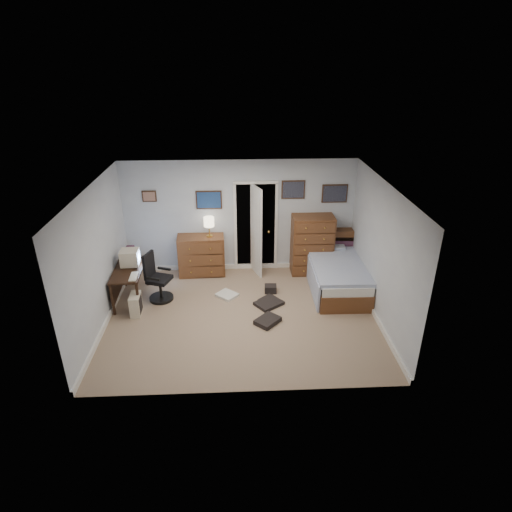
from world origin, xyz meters
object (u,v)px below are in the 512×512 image
Objects in this scene: low_dresser at (202,255)px; tall_dresser at (312,245)px; office_chair at (157,282)px; bed at (336,275)px; computer_desk at (125,276)px.

tall_dresser is (2.44, -0.02, 0.21)m from low_dresser.
office_chair reaches higher than bed.
bed is at bearing 1.13° from computer_desk.
tall_dresser is at bearing 118.47° from bed.
bed is (4.27, 0.25, -0.21)m from computer_desk.
office_chair is 1.34m from low_dresser.
tall_dresser is (3.24, 1.05, 0.28)m from office_chair.
bed is at bearing -62.95° from tall_dresser.
tall_dresser is at bearing -3.66° from low_dresser.
bed is at bearing -18.85° from low_dresser.
office_chair reaches higher than low_dresser.
low_dresser is 0.49× the size of bed.
tall_dresser reaches higher than low_dresser.
low_dresser is at bearing 179.00° from tall_dresser.
computer_desk is 1.21× the size of office_chair.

